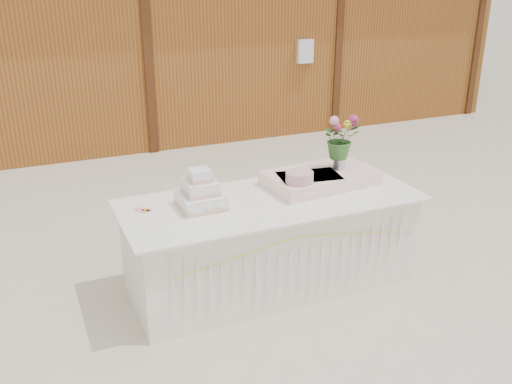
% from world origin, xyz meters
% --- Properties ---
extents(ground, '(80.00, 80.00, 0.00)m').
position_xyz_m(ground, '(0.00, 0.00, 0.00)').
color(ground, beige).
rests_on(ground, ground).
extents(barn, '(12.60, 4.60, 3.30)m').
position_xyz_m(barn, '(-0.01, 5.99, 1.68)').
color(barn, brown).
rests_on(barn, ground).
extents(cake_table, '(2.40, 1.00, 0.77)m').
position_xyz_m(cake_table, '(0.00, -0.00, 0.39)').
color(cake_table, white).
rests_on(cake_table, ground).
extents(wedding_cake, '(0.34, 0.34, 0.31)m').
position_xyz_m(wedding_cake, '(-0.56, 0.06, 0.87)').
color(wedding_cake, white).
rests_on(wedding_cake, cake_table).
extents(pink_cake_stand, '(0.28, 0.28, 0.20)m').
position_xyz_m(pink_cake_stand, '(0.23, -0.03, 0.88)').
color(pink_cake_stand, white).
rests_on(pink_cake_stand, cake_table).
extents(satin_runner, '(0.96, 0.62, 0.12)m').
position_xyz_m(satin_runner, '(0.52, 0.13, 0.83)').
color(satin_runner, '#FFD7CD').
rests_on(satin_runner, cake_table).
extents(flower_vase, '(0.11, 0.11, 0.15)m').
position_xyz_m(flower_vase, '(0.69, 0.12, 0.96)').
color(flower_vase, silver).
rests_on(flower_vase, satin_runner).
extents(bouquet, '(0.33, 0.29, 0.35)m').
position_xyz_m(bouquet, '(0.69, 0.12, 1.21)').
color(bouquet, '#37692A').
rests_on(bouquet, flower_vase).
extents(loose_flowers, '(0.26, 0.38, 0.02)m').
position_xyz_m(loose_flowers, '(-0.98, 0.12, 0.78)').
color(loose_flowers, pink).
rests_on(loose_flowers, cake_table).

